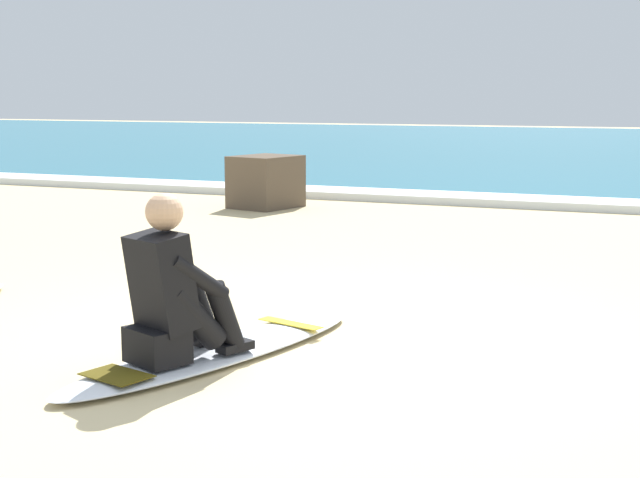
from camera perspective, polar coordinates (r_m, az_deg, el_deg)
ground_plane at (r=5.90m, az=-1.47°, el=-6.44°), size 80.00×80.00×0.00m
sea at (r=26.97m, az=17.85°, el=5.28°), size 80.00×28.00×0.10m
breaking_foam at (r=13.42m, az=12.61°, el=2.25°), size 80.00×0.90×0.11m
surfboard_main at (r=5.65m, az=-6.26°, el=-6.82°), size 1.14×2.46×0.08m
surfer_seated at (r=5.30m, az=-8.92°, el=-3.46°), size 0.57×0.77×0.95m
shoreline_rock at (r=12.85m, az=-3.33°, el=3.51°), size 0.91×1.01×0.71m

